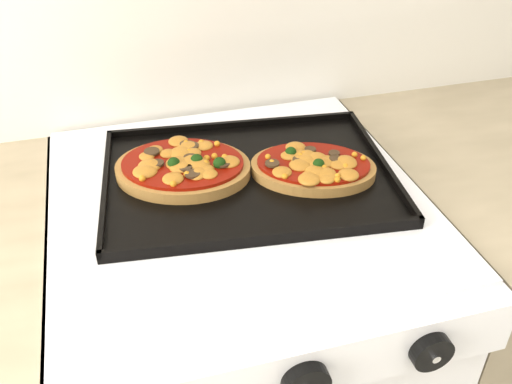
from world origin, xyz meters
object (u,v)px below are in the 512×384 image
object	(u,v)px
baking_tray	(248,174)
pizza_left	(183,166)
pizza_right	(313,166)
stove	(241,373)

from	to	relation	value
baking_tray	pizza_left	size ratio (longest dim) A/B	2.11
baking_tray	pizza_left	xyz separation A→B (m)	(-0.10, 0.03, 0.01)
pizza_left	pizza_right	size ratio (longest dim) A/B	1.08
pizza_right	baking_tray	bearing A→B (deg)	167.20
stove	baking_tray	size ratio (longest dim) A/B	1.93
baking_tray	pizza_left	bearing A→B (deg)	168.76
stove	pizza_right	xyz separation A→B (m)	(0.13, 0.01, 0.48)
stove	pizza_right	world-z (taller)	pizza_right
stove	pizza_right	size ratio (longest dim) A/B	4.39
stove	pizza_left	size ratio (longest dim) A/B	4.07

